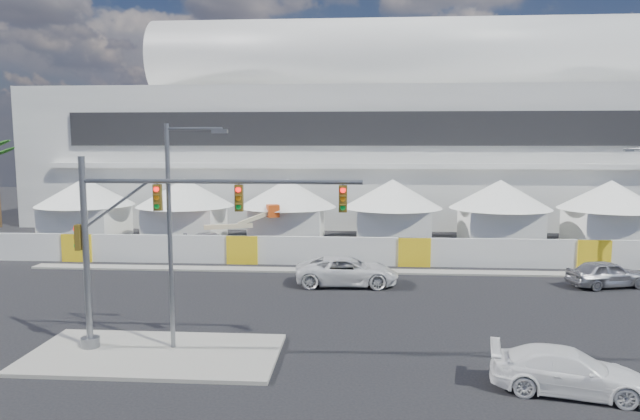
# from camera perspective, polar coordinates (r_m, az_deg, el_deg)

# --- Properties ---
(ground) EXTENTS (160.00, 160.00, 0.00)m
(ground) POSITION_cam_1_polar(r_m,az_deg,el_deg) (26.08, -1.08, -12.33)
(ground) COLOR black
(ground) RESTS_ON ground
(median_island) EXTENTS (10.00, 5.00, 0.15)m
(median_island) POSITION_cam_1_polar(r_m,az_deg,el_deg) (24.55, -16.24, -13.67)
(median_island) COLOR gray
(median_island) RESTS_ON ground
(far_curb) EXTENTS (80.00, 1.20, 0.12)m
(far_curb) POSITION_cam_1_polar(r_m,az_deg,el_deg) (41.97, 29.15, -5.73)
(far_curb) COLOR gray
(far_curb) RESTS_ON ground
(stadium) EXTENTS (80.00, 24.80, 21.98)m
(stadium) POSITION_cam_1_polar(r_m,az_deg,el_deg) (66.37, 9.70, 7.50)
(stadium) COLOR silver
(stadium) RESTS_ON ground
(tent_row) EXTENTS (53.40, 8.40, 5.40)m
(tent_row) POSITION_cam_1_polar(r_m,az_deg,el_deg) (48.87, 1.97, 0.47)
(tent_row) COLOR white
(tent_row) RESTS_ON ground
(hoarding_fence) EXTENTS (70.00, 0.25, 2.00)m
(hoarding_fence) POSITION_cam_1_polar(r_m,az_deg,el_deg) (39.95, 9.41, -4.17)
(hoarding_fence) COLOR silver
(hoarding_fence) RESTS_ON ground
(sedan_silver) EXTENTS (3.00, 5.01, 1.60)m
(sedan_silver) POSITION_cam_1_polar(r_m,az_deg,el_deg) (37.99, 26.76, -5.70)
(sedan_silver) COLOR #9E9EA3
(sedan_silver) RESTS_ON ground
(pickup_curb) EXTENTS (3.05, 6.24, 1.71)m
(pickup_curb) POSITION_cam_1_polar(r_m,az_deg,el_deg) (34.44, 2.70, -6.11)
(pickup_curb) COLOR silver
(pickup_curb) RESTS_ON ground
(pickup_near) EXTENTS (3.11, 5.49, 1.50)m
(pickup_near) POSITION_cam_1_polar(r_m,az_deg,el_deg) (22.01, 23.57, -14.54)
(pickup_near) COLOR white
(pickup_near) RESTS_ON ground
(lot_car_c) EXTENTS (3.25, 4.94, 1.33)m
(lot_car_c) POSITION_cam_1_polar(r_m,az_deg,el_deg) (46.58, -10.68, -3.05)
(lot_car_c) COLOR silver
(lot_car_c) RESTS_ON ground
(traffic_mast) EXTENTS (11.54, 0.76, 7.84)m
(traffic_mast) POSITION_cam_1_polar(r_m,az_deg,el_deg) (23.95, -17.31, -3.09)
(traffic_mast) COLOR slate
(traffic_mast) RESTS_ON median_island
(streetlight_median) EXTENTS (2.52, 0.25, 9.13)m
(streetlight_median) POSITION_cam_1_polar(r_m,az_deg,el_deg) (23.59, -14.27, -1.10)
(streetlight_median) COLOR slate
(streetlight_median) RESTS_ON median_island
(boom_lift) EXTENTS (7.31, 2.81, 3.58)m
(boom_lift) POSITION_cam_1_polar(r_m,az_deg,el_deg) (45.00, -9.78, -2.99)
(boom_lift) COLOR #D54A14
(boom_lift) RESTS_ON ground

